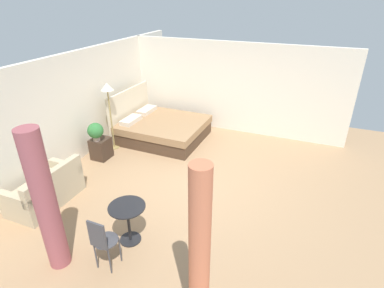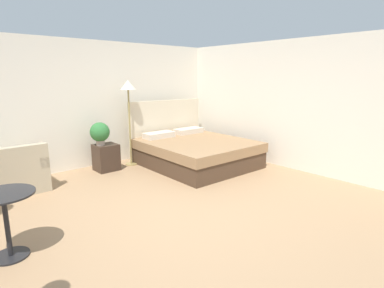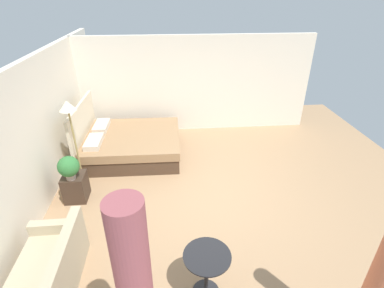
{
  "view_description": "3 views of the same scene",
  "coord_description": "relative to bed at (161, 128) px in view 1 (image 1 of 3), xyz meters",
  "views": [
    {
      "loc": [
        -5.29,
        -2.09,
        3.81
      ],
      "look_at": [
        -0.1,
        0.03,
        0.98
      ],
      "focal_mm": 28.72,
      "sensor_mm": 36.0,
      "label": 1
    },
    {
      "loc": [
        -2.56,
        -3.11,
        1.86
      ],
      "look_at": [
        0.4,
        0.26,
        0.88
      ],
      "focal_mm": 29.21,
      "sensor_mm": 36.0,
      "label": 2
    },
    {
      "loc": [
        -4.5,
        0.77,
        3.62
      ],
      "look_at": [
        0.1,
        0.36,
        1.11
      ],
      "focal_mm": 27.21,
      "sensor_mm": 36.0,
      "label": 3
    }
  ],
  "objects": [
    {
      "name": "curtain_left",
      "position": [
        -4.61,
        -2.91,
        0.84
      ],
      "size": [
        0.25,
        0.25,
        2.28
      ],
      "color": "#D1704C",
      "rests_on": "ground"
    },
    {
      "name": "balcony_table",
      "position": [
        -3.79,
        -1.35,
        0.19
      ],
      "size": [
        0.6,
        0.6,
        0.71
      ],
      "color": "black",
      "rests_on": "ground"
    },
    {
      "name": "bed",
      "position": [
        0.0,
        0.0,
        0.0
      ],
      "size": [
        1.99,
        2.26,
        1.32
      ],
      "color": "#473323",
      "rests_on": "ground"
    },
    {
      "name": "curtain_right",
      "position": [
        -4.61,
        -0.6,
        0.84
      ],
      "size": [
        0.31,
        0.31,
        2.28
      ],
      "color": "#994C51",
      "rests_on": "ground"
    },
    {
      "name": "ground_plane",
      "position": [
        -1.75,
        -1.72,
        -0.31
      ],
      "size": [
        9.22,
        9.23,
        0.02
      ],
      "primitive_type": "cube",
      "color": "#9E7A56"
    },
    {
      "name": "potted_plant",
      "position": [
        -1.71,
        0.86,
        0.48
      ],
      "size": [
        0.38,
        0.38,
        0.45
      ],
      "color": "tan",
      "rests_on": "nightstand"
    },
    {
      "name": "floor_lamp",
      "position": [
        -1.02,
        0.9,
        1.21
      ],
      "size": [
        0.32,
        0.32,
        1.78
      ],
      "color": "#99844C",
      "rests_on": "ground"
    },
    {
      "name": "nightstand",
      "position": [
        -1.61,
        0.86,
        -0.04
      ],
      "size": [
        0.43,
        0.41,
        0.53
      ],
      "color": "#38281E",
      "rests_on": "ground"
    },
    {
      "name": "wall_right",
      "position": [
        1.36,
        -1.72,
        0.98
      ],
      "size": [
        0.12,
        6.23,
        2.57
      ],
      "primitive_type": "cube",
      "color": "silver",
      "rests_on": "ground"
    },
    {
      "name": "cafe_chair_near_window",
      "position": [
        -4.43,
        -1.34,
        0.27
      ],
      "size": [
        0.38,
        0.38,
        0.94
      ],
      "color": "#3F3F44",
      "rests_on": "ground"
    },
    {
      "name": "couch",
      "position": [
        -3.52,
        0.72,
        -0.02
      ],
      "size": [
        1.4,
        0.79,
        0.8
      ],
      "color": "tan",
      "rests_on": "ground"
    },
    {
      "name": "wall_back",
      "position": [
        -1.75,
        1.39,
        0.98
      ],
      "size": [
        9.22,
        0.12,
        2.57
      ],
      "primitive_type": "cube",
      "color": "silver",
      "rests_on": "ground"
    }
  ]
}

